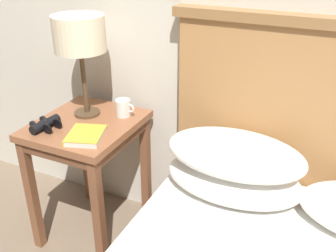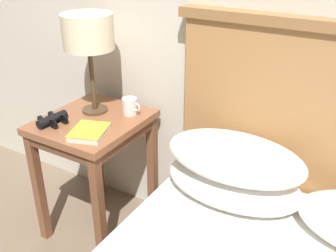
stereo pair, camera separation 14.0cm
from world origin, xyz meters
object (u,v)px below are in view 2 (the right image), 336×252
(binoculars_pair, at_px, (52,119))
(book_on_nightstand, at_px, (89,132))
(nightstand, at_px, (94,137))
(coffee_mug, at_px, (130,106))
(table_lamp, at_px, (88,34))

(binoculars_pair, bearing_deg, book_on_nightstand, -0.44)
(nightstand, relative_size, coffee_mug, 6.52)
(nightstand, height_order, coffee_mug, coffee_mug)
(binoculars_pair, bearing_deg, coffee_mug, 47.53)
(table_lamp, bearing_deg, nightstand, -59.40)
(table_lamp, bearing_deg, book_on_nightstand, -56.07)
(nightstand, distance_m, coffee_mug, 0.24)
(nightstand, xyz_separation_m, book_on_nightstand, (0.10, -0.14, 0.12))
(table_lamp, height_order, coffee_mug, table_lamp)
(table_lamp, height_order, book_on_nightstand, table_lamp)
(nightstand, distance_m, binoculars_pair, 0.23)
(nightstand, xyz_separation_m, table_lamp, (-0.05, 0.08, 0.50))
(table_lamp, distance_m, coffee_mug, 0.40)
(book_on_nightstand, bearing_deg, binoculars_pair, 179.56)
(table_lamp, bearing_deg, coffee_mug, 19.77)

